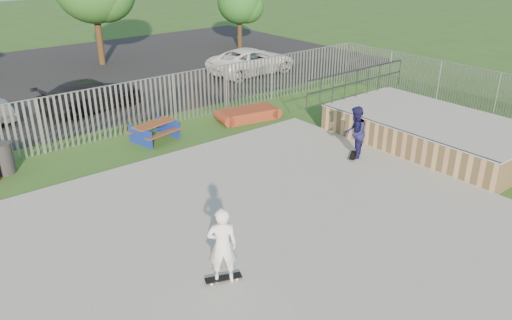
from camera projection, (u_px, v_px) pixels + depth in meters
ground at (236, 251)px, 12.00m from camera, size 120.00×120.00×0.00m
concrete_slab at (236, 249)px, 11.97m from camera, size 15.00×12.00×0.15m
quarter_pipe at (430, 131)px, 17.95m from camera, size 5.50×7.05×2.19m
fence at (173, 147)px, 15.44m from camera, size 26.04×16.02×2.00m
picnic_table at (155, 131)px, 18.53m from camera, size 1.85×1.64×0.68m
funbox at (248, 114)px, 20.71m from camera, size 2.37×1.49×0.44m
trash_bin_grey at (3, 158)px, 15.84m from camera, size 0.61×0.61×1.01m
parking_lot at (15, 86)px, 25.55m from camera, size 40.00×18.00×0.02m
car_dark at (92, 95)px, 21.69m from camera, size 4.82×2.58×1.33m
car_white at (252, 61)px, 27.48m from camera, size 5.16×2.47×1.42m
tree_right at (239, 2)px, 33.34m from camera, size 2.93×2.93×4.53m
skateboard_a at (353, 156)px, 16.81m from camera, size 0.77×0.62×0.08m
skateboard_b at (223, 279)px, 10.73m from camera, size 0.82×0.48×0.08m
skater_navy at (355, 133)px, 16.47m from camera, size 1.08×1.04×1.76m
skater_white at (222, 246)px, 10.39m from camera, size 0.77×0.70×1.76m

